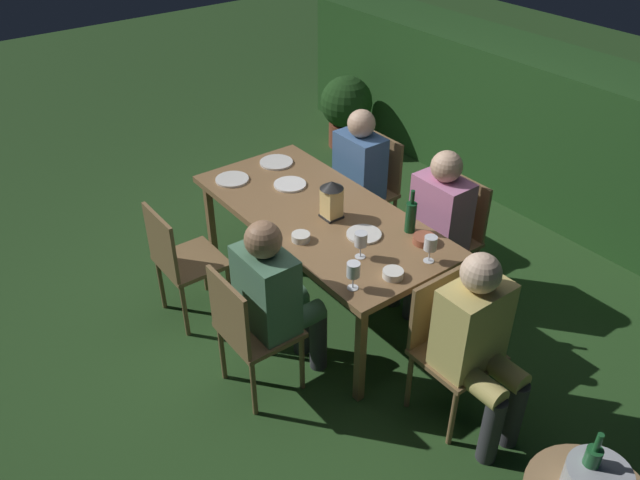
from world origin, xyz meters
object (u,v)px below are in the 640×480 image
(chair_side_right_a, at_px, (372,185))
(green_bottle_on_table, at_px, (411,216))
(potted_plant_by_hedge, at_px, (346,108))
(plate_a, at_px, (232,179))
(person_in_pink, at_px, (433,223))
(wine_glass_c, at_px, (430,245))
(plate_c, at_px, (290,184))
(chair_side_right_b, at_px, (451,232))
(plate_d, at_px, (364,234))
(chair_side_left_b, at_px, (249,328))
(person_in_green, at_px, (276,294))
(plate_b, at_px, (276,162))
(bowl_salad, at_px, (393,273))
(bowl_bread, at_px, (301,237))
(person_in_mustard, at_px, (479,341))
(chair_head_far, at_px, (449,342))
(bowl_olives, at_px, (424,239))
(person_in_blue, at_px, (353,175))
(lantern_centerpiece, at_px, (332,198))
(chair_side_left_a, at_px, (181,259))
(wine_glass_a, at_px, (353,271))
(dining_table, at_px, (320,219))
(wine_glass_b, at_px, (361,240))

(chair_side_right_a, relative_size, green_bottle_on_table, 3.00)
(green_bottle_on_table, xyz_separation_m, potted_plant_by_hedge, (-2.43, 1.47, -0.44))
(plate_a, bearing_deg, person_in_pink, 37.46)
(wine_glass_c, height_order, plate_c, wine_glass_c)
(person_in_pink, relative_size, plate_c, 5.00)
(chair_side_right_b, bearing_deg, wine_glass_c, -58.67)
(plate_d, bearing_deg, chair_side_right_b, 87.36)
(chair_side_left_b, distance_m, person_in_green, 0.25)
(chair_side_right_b, relative_size, plate_b, 3.49)
(chair_side_right_b, xyz_separation_m, bowl_salad, (0.39, -0.93, 0.29))
(chair_side_right_b, xyz_separation_m, bowl_bread, (-0.23, -1.13, 0.29))
(person_in_pink, height_order, plate_d, person_in_pink)
(person_in_mustard, bearing_deg, chair_head_far, -180.00)
(person_in_green, bearing_deg, person_in_pink, 90.00)
(chair_side_right_a, bearing_deg, person_in_pink, -12.89)
(chair_side_right_b, height_order, bowl_olives, chair_side_right_b)
(person_in_blue, distance_m, lantern_centerpiece, 0.86)
(chair_head_far, bearing_deg, chair_side_right_b, 132.71)
(person_in_green, xyz_separation_m, green_bottle_on_table, (0.10, 0.95, 0.22))
(person_in_blue, distance_m, bowl_olives, 1.16)
(person_in_pink, distance_m, plate_a, 1.46)
(chair_side_left_a, bearing_deg, wine_glass_c, 38.81)
(wine_glass_a, height_order, plate_d, wine_glass_a)
(person_in_mustard, relative_size, chair_side_right_a, 1.32)
(green_bottle_on_table, distance_m, plate_d, 0.31)
(lantern_centerpiece, relative_size, bowl_bread, 2.29)
(dining_table, bearing_deg, wine_glass_c, 11.95)
(chair_head_far, distance_m, wine_glass_b, 0.76)
(person_in_mustard, xyz_separation_m, wine_glass_a, (-0.64, -0.34, 0.23))
(chair_side_left_b, xyz_separation_m, wine_glass_c, (0.40, 1.01, 0.38))
(chair_head_far, distance_m, green_bottle_on_table, 0.83)
(plate_a, xyz_separation_m, bowl_salad, (1.54, 0.15, 0.02))
(plate_b, distance_m, bowl_salad, 1.59)
(chair_side_right_b, distance_m, bowl_bread, 1.19)
(chair_side_right_b, bearing_deg, dining_table, -117.10)
(dining_table, relative_size, chair_side_right_b, 2.18)
(chair_side_left_a, bearing_deg, wine_glass_b, 36.09)
(person_in_blue, xyz_separation_m, chair_side_left_b, (0.85, -1.47, -0.15))
(wine_glass_b, relative_size, plate_c, 0.74)
(dining_table, relative_size, lantern_centerpiece, 7.16)
(chair_side_left_a, bearing_deg, bowl_olives, 45.65)
(chair_head_far, xyz_separation_m, lantern_centerpiece, (-1.10, 0.02, 0.41))
(person_in_mustard, distance_m, bowl_bread, 1.24)
(chair_side_left_b, xyz_separation_m, wine_glass_b, (0.13, 0.72, 0.38))
(plate_b, xyz_separation_m, potted_plant_by_hedge, (-1.15, 1.62, -0.34))
(person_in_mustard, xyz_separation_m, chair_side_left_a, (-1.82, -0.83, -0.15))
(lantern_centerpiece, relative_size, wine_glass_b, 1.57)
(person_in_mustard, height_order, chair_side_right_a, person_in_mustard)
(plate_c, bearing_deg, person_in_pink, 35.25)
(chair_head_far, distance_m, plate_c, 1.63)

